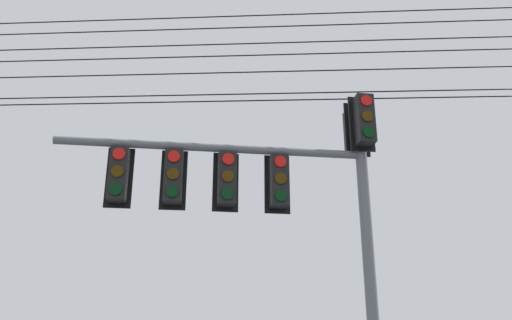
# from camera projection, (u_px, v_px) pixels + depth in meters

# --- Properties ---
(signal_mast_assembly) EXTENTS (3.37, 4.81, 6.56)m
(signal_mast_assembly) POSITION_uv_depth(u_px,v_px,m) (279.00, 192.00, 8.97)
(signal_mast_assembly) COLOR slate
(signal_mast_assembly) RESTS_ON ground
(overhead_wire_span) EXTENTS (21.68, 21.18, 2.58)m
(overhead_wire_span) POSITION_uv_depth(u_px,v_px,m) (282.00, 57.00, 10.23)
(overhead_wire_span) COLOR black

